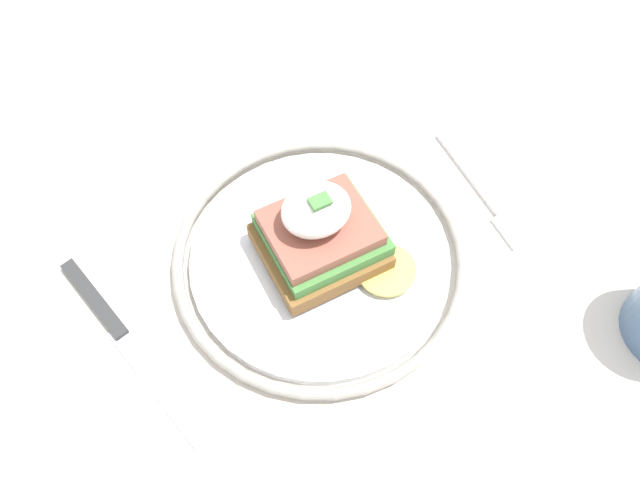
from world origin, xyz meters
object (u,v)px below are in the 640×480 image
object	(u,v)px
fork	(485,194)
knife	(120,332)
plate	(320,256)
sandwich	(321,233)

from	to	relation	value
fork	knife	xyz separation A→B (m)	(0.35, -0.02, 0.00)
fork	plate	bearing A→B (deg)	-2.91
plate	knife	bearing A→B (deg)	-4.95
plate	sandwich	xyz separation A→B (m)	(-0.00, -0.00, 0.04)
plate	sandwich	size ratio (longest dim) A/B	2.23
sandwich	fork	size ratio (longest dim) A/B	0.80
sandwich	plate	bearing A→B (deg)	39.27
sandwich	knife	size ratio (longest dim) A/B	0.57
plate	fork	distance (m)	0.17
fork	sandwich	bearing A→B (deg)	-3.36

